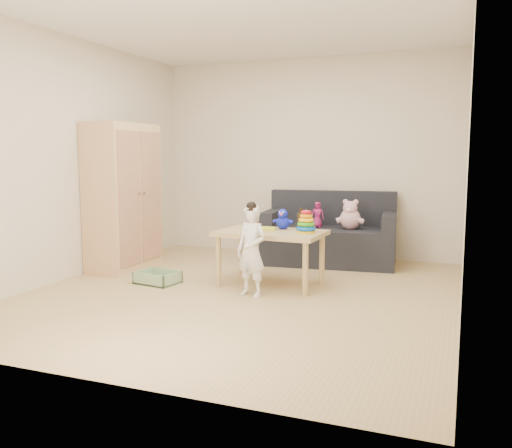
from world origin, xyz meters
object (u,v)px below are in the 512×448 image
at_px(play_table, 271,258).
at_px(toddler, 251,252).
at_px(wardrobe, 123,197).
at_px(sofa, 329,246).

distance_m(play_table, toddler, 0.50).
xyz_separation_m(play_table, toddler, (-0.02, -0.48, 0.15)).
bearing_deg(toddler, wardrobe, 176.76).
bearing_deg(wardrobe, play_table, -5.33).
bearing_deg(sofa, toddler, -106.31).
bearing_deg(toddler, sofa, 95.76).
bearing_deg(wardrobe, toddler, -19.29).
bearing_deg(play_table, toddler, -92.70).
distance_m(sofa, toddler, 1.83).
height_order(sofa, play_table, play_table).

